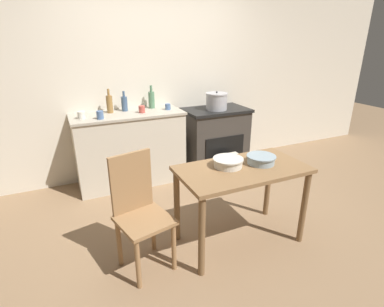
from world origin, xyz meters
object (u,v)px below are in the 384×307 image
(flour_sack, at_px, (230,167))
(cup_mid_right, at_px, (168,107))
(cup_center_left, at_px, (81,115))
(work_table, at_px, (242,180))
(mixing_bowl_small, at_px, (261,159))
(mixing_bowl_large, at_px, (228,162))
(bottle_far_left, at_px, (110,104))
(cup_center, at_px, (142,109))
(stock_pot, at_px, (217,101))
(bottle_mid_left, at_px, (124,103))
(cup_center_right, at_px, (100,115))
(chair, at_px, (139,210))
(stove, at_px, (215,138))
(bottle_left, at_px, (152,99))

(flour_sack, height_order, cup_mid_right, cup_mid_right)
(cup_center_left, xyz_separation_m, cup_mid_right, (1.08, 0.03, -0.00))
(work_table, distance_m, mixing_bowl_small, 0.26)
(mixing_bowl_large, xyz_separation_m, mixing_bowl_small, (0.31, -0.06, -0.00))
(bottle_far_left, height_order, cup_center, bottle_far_left)
(flour_sack, bearing_deg, stock_pot, 90.75)
(mixing_bowl_small, relative_size, bottle_mid_left, 1.04)
(work_table, distance_m, bottle_mid_left, 1.95)
(bottle_mid_left, distance_m, cup_center_right, 0.46)
(flour_sack, distance_m, bottle_far_left, 1.79)
(cup_mid_right, bearing_deg, chair, -118.30)
(bottle_far_left, distance_m, cup_center_left, 0.40)
(stove, bearing_deg, cup_center_right, -174.64)
(stock_pot, height_order, cup_center_right, stock_pot)
(bottle_left, distance_m, bottle_mid_left, 0.37)
(mixing_bowl_small, bearing_deg, cup_center_left, 130.30)
(bottle_mid_left, xyz_separation_m, cup_mid_right, (0.53, -0.16, -0.06))
(stock_pot, bearing_deg, stove, 65.81)
(cup_center, bearing_deg, bottle_far_left, 155.35)
(bottle_mid_left, bearing_deg, stock_pot, -9.32)
(mixing_bowl_large, bearing_deg, bottle_far_left, 112.07)
(stove, xyz_separation_m, bottle_mid_left, (-1.26, 0.14, 0.60))
(stock_pot, relative_size, bottle_left, 1.01)
(cup_center_right, bearing_deg, cup_mid_right, 8.92)
(bottle_mid_left, height_order, cup_center, bottle_mid_left)
(work_table, bearing_deg, bottle_left, 97.56)
(mixing_bowl_small, xyz_separation_m, bottle_far_left, (-1.00, 1.77, 0.26))
(bottle_far_left, relative_size, cup_center_right, 3.13)
(work_table, xyz_separation_m, cup_mid_right, (-0.08, 1.65, 0.35))
(stove, distance_m, chair, 2.22)
(mixing_bowl_large, xyz_separation_m, cup_center, (-0.33, 1.54, 0.19))
(chair, bearing_deg, cup_mid_right, 48.51)
(bottle_left, xyz_separation_m, cup_center_left, (-0.92, -0.21, -0.07))
(cup_center, height_order, cup_center_right, cup_center_right)
(stove, bearing_deg, cup_center_left, -178.61)
(cup_center_right, bearing_deg, bottle_far_left, 59.16)
(work_table, xyz_separation_m, stock_pot, (0.62, 1.60, 0.37))
(mixing_bowl_small, bearing_deg, mixing_bowl_large, 168.47)
(stock_pot, distance_m, cup_center_left, 1.78)
(work_table, relative_size, chair, 1.17)
(chair, xyz_separation_m, mixing_bowl_large, (0.81, -0.01, 0.28))
(stove, xyz_separation_m, bottle_left, (-0.89, 0.16, 0.62))
(bottle_left, bearing_deg, mixing_bowl_small, -76.17)
(chair, height_order, bottle_mid_left, bottle_mid_left)
(cup_center_right, bearing_deg, bottle_mid_left, 39.94)
(stove, relative_size, chair, 0.92)
(stove, relative_size, cup_center_right, 9.47)
(cup_center_left, distance_m, cup_mid_right, 1.08)
(work_table, relative_size, stock_pot, 3.78)
(mixing_bowl_small, relative_size, cup_center_left, 3.00)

